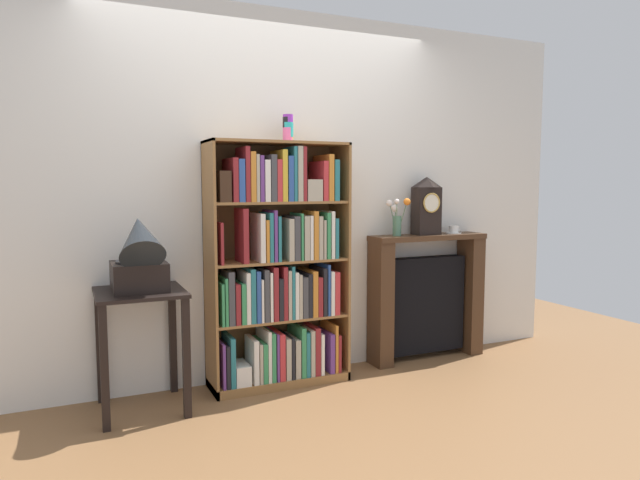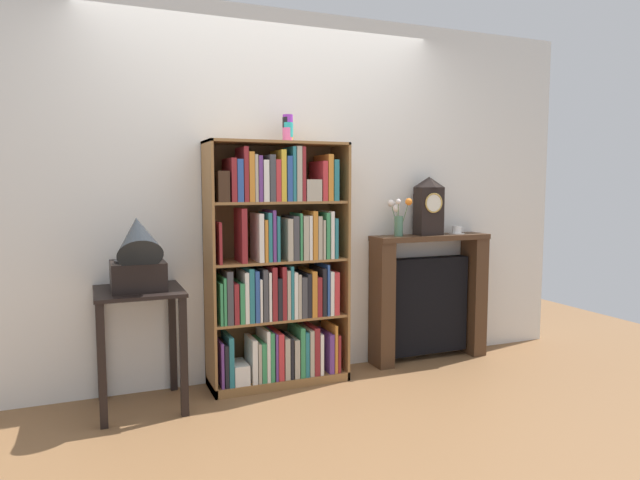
% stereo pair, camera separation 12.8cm
% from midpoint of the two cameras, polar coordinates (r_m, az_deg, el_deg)
% --- Properties ---
extents(ground_plane, '(7.70, 6.40, 0.02)m').
position_cam_midpoint_polar(ground_plane, '(3.99, -2.67, -14.84)').
color(ground_plane, brown).
extents(wall_back, '(4.70, 0.08, 2.60)m').
position_cam_midpoint_polar(wall_back, '(4.11, -2.09, 4.45)').
color(wall_back, silver).
rests_on(wall_back, ground).
extents(bookshelf, '(0.96, 0.33, 1.67)m').
position_cam_midpoint_polar(bookshelf, '(3.90, -3.26, -3.39)').
color(bookshelf, olive).
rests_on(bookshelf, ground).
extents(cup_stack, '(0.07, 0.07, 0.19)m').
position_cam_midpoint_polar(cup_stack, '(3.94, -2.33, 11.16)').
color(cup_stack, pink).
rests_on(cup_stack, bookshelf).
extents(side_table_left, '(0.52, 0.53, 0.75)m').
position_cam_midpoint_polar(side_table_left, '(3.66, -16.79, -7.71)').
color(side_table_left, black).
rests_on(side_table_left, ground).
extents(gramophone, '(0.32, 0.47, 0.53)m').
position_cam_midpoint_polar(gramophone, '(3.53, -16.88, -1.45)').
color(gramophone, black).
rests_on(gramophone, side_table_left).
extents(fireplace_mantel, '(0.97, 0.24, 0.99)m').
position_cam_midpoint_polar(fireplace_mantel, '(4.58, 11.63, -5.75)').
color(fireplace_mantel, '#472D1C').
rests_on(fireplace_mantel, ground).
extents(mantel_clock, '(0.20, 0.14, 0.45)m').
position_cam_midpoint_polar(mantel_clock, '(4.47, 11.72, 3.38)').
color(mantel_clock, black).
rests_on(mantel_clock, fireplace_mantel).
extents(flower_vase, '(0.15, 0.14, 0.29)m').
position_cam_midpoint_polar(flower_vase, '(4.33, 8.78, 2.35)').
color(flower_vase, '#4C7A60').
rests_on(flower_vase, fireplace_mantel).
extents(teacup_with_saucer, '(0.13, 0.13, 0.06)m').
position_cam_midpoint_polar(teacup_with_saucer, '(4.63, 14.40, 0.94)').
color(teacup_with_saucer, white).
rests_on(teacup_with_saucer, fireplace_mantel).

